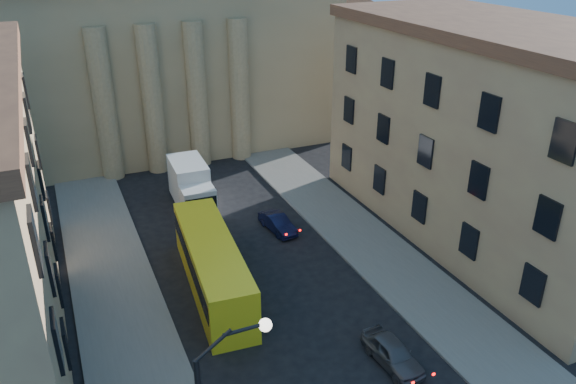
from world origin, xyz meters
The scene contains 8 objects.
sidewalk_left centered at (-8.50, 18.00, 0.07)m, with size 5.00×60.00×0.15m, color #5D5B55.
sidewalk_right centered at (8.50, 18.00, 0.07)m, with size 5.00×60.00×0.15m, color #5D5B55.
church centered at (0.00, 55.47, 11.88)m, with size 68.02×28.76×36.60m.
building_right centered at (17.00, 22.00, 7.42)m, with size 11.60×26.60×14.70m.
car_right_far centered at (3.42, 12.73, 0.67)m, with size 1.58×3.92×1.33m, color #454549.
car_right_distant centered at (3.50, 27.85, 0.61)m, with size 1.30×3.72×1.23m, color black.
city_bus centered at (-2.93, 22.66, 1.78)m, with size 3.65×11.92×3.31m.
box_truck centered at (-1.13, 34.27, 1.66)m, with size 2.73×6.46×3.50m.
Camera 1 is at (-10.30, -5.37, 19.94)m, focal length 35.00 mm.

